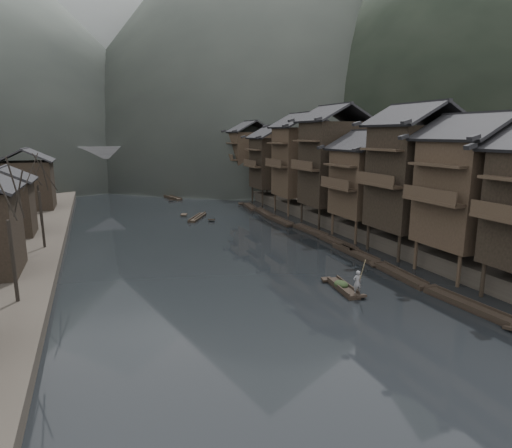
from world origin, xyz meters
name	(u,v)px	position (x,y,z in m)	size (l,w,h in m)	color
water	(272,296)	(0.00, 0.00, 0.00)	(300.00, 300.00, 0.00)	black
right_bank	(361,192)	(35.00, 40.00, 0.90)	(40.00, 200.00, 1.80)	#2D2823
stilt_houses	(339,157)	(17.28, 19.56, 8.77)	(9.00, 67.60, 15.52)	black
bare_trees	(23,198)	(-17.00, 10.81, 6.66)	(3.87, 41.41, 7.75)	black
moored_sampans	(316,236)	(11.74, 14.80, 0.20)	(2.54, 50.83, 0.47)	black
midriver_boats	(173,196)	(1.92, 52.14, 0.20)	(13.84, 44.57, 0.45)	black
stone_bridge	(148,163)	(0.00, 72.00, 5.11)	(40.00, 6.00, 9.00)	#4C4C4F
hills	(130,20)	(7.27, 169.43, 57.44)	(320.00, 380.00, 128.24)	black
hero_sampan	(343,287)	(5.48, -0.81, 0.20)	(1.45, 4.62, 0.43)	black
cargo_heap	(341,280)	(5.46, -0.60, 0.73)	(1.00, 1.31, 0.60)	black
boatman	(357,279)	(5.68, -2.39, 1.34)	(0.66, 0.43, 1.81)	slate
bamboo_pole	(362,242)	(5.88, -2.39, 4.10)	(0.06, 0.06, 4.33)	#8C7A51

